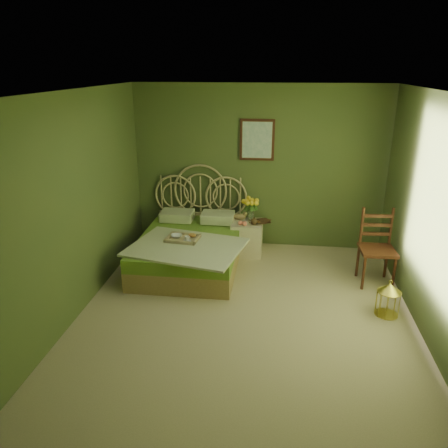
# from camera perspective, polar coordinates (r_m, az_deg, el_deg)

# --- Properties ---
(floor) EXTENTS (4.50, 4.50, 0.00)m
(floor) POSITION_cam_1_polar(r_m,az_deg,el_deg) (5.44, 2.80, -11.58)
(floor) COLOR tan
(floor) RESTS_ON ground
(ceiling) EXTENTS (4.50, 4.50, 0.00)m
(ceiling) POSITION_cam_1_polar(r_m,az_deg,el_deg) (4.63, 3.36, 16.92)
(ceiling) COLOR silver
(ceiling) RESTS_ON wall_back
(wall_back) EXTENTS (4.00, 0.00, 4.00)m
(wall_back) POSITION_cam_1_polar(r_m,az_deg,el_deg) (7.05, 4.52, 7.31)
(wall_back) COLOR #44582E
(wall_back) RESTS_ON floor
(wall_left) EXTENTS (0.00, 4.50, 4.50)m
(wall_left) POSITION_cam_1_polar(r_m,az_deg,el_deg) (5.40, -18.61, 2.30)
(wall_left) COLOR #44582E
(wall_left) RESTS_ON floor
(wall_right) EXTENTS (0.00, 4.50, 4.50)m
(wall_right) POSITION_cam_1_polar(r_m,az_deg,el_deg) (5.15, 25.84, 0.44)
(wall_right) COLOR #44582E
(wall_right) RESTS_ON floor
(wall_art) EXTENTS (0.54, 0.04, 0.64)m
(wall_art) POSITION_cam_1_polar(r_m,az_deg,el_deg) (6.94, 4.35, 10.90)
(wall_art) COLOR #37190F
(wall_art) RESTS_ON wall_back
(bed) EXTENTS (1.70, 2.15, 1.33)m
(bed) POSITION_cam_1_polar(r_m,az_deg,el_deg) (6.56, -4.43, -2.92)
(bed) COLOR tan
(bed) RESTS_ON floor
(nightstand) EXTENTS (0.48, 0.49, 0.96)m
(nightstand) POSITION_cam_1_polar(r_m,az_deg,el_deg) (6.93, 3.08, -1.13)
(nightstand) COLOR beige
(nightstand) RESTS_ON floor
(chair) EXTENTS (0.48, 0.48, 1.04)m
(chair) POSITION_cam_1_polar(r_m,az_deg,el_deg) (6.31, 19.34, -2.26)
(chair) COLOR #37190F
(chair) RESTS_ON floor
(birdcage) EXTENTS (0.28, 0.28, 0.42)m
(birdcage) POSITION_cam_1_polar(r_m,az_deg,el_deg) (5.66, 20.65, -9.22)
(birdcage) COLOR gold
(birdcage) RESTS_ON floor
(book_lower) EXTENTS (0.24, 0.27, 0.02)m
(book_lower) POSITION_cam_1_polar(r_m,az_deg,el_deg) (6.86, 4.56, 0.32)
(book_lower) COLOR #381E0F
(book_lower) RESTS_ON nightstand
(book_upper) EXTENTS (0.25, 0.28, 0.02)m
(book_upper) POSITION_cam_1_polar(r_m,az_deg,el_deg) (6.85, 4.57, 0.48)
(book_upper) COLOR #472819
(book_upper) RESTS_ON nightstand
(cereal_bowl) EXTENTS (0.19, 0.19, 0.04)m
(cereal_bowl) POSITION_cam_1_polar(r_m,az_deg,el_deg) (6.32, -6.21, -1.58)
(cereal_bowl) COLOR white
(cereal_bowl) RESTS_ON bed
(coffee_cup) EXTENTS (0.09, 0.09, 0.07)m
(coffee_cup) POSITION_cam_1_polar(r_m,az_deg,el_deg) (6.17, -4.82, -1.91)
(coffee_cup) COLOR white
(coffee_cup) RESTS_ON bed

